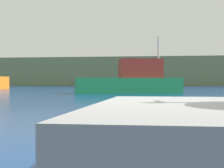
# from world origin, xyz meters

# --- Properties ---
(hillside_backdrop) EXTENTS (140.00, 15.48, 5.50)m
(hillside_backdrop) POSITION_xyz_m (0.00, 69.73, 2.75)
(hillside_backdrop) COLOR #6B7A51
(hillside_backdrop) RESTS_ON ground
(fishing_boat_green) EXTENTS (7.88, 4.24, 4.15)m
(fishing_boat_green) POSITION_xyz_m (-1.86, 22.43, 0.91)
(fishing_boat_green) COLOR #1E8C4C
(fishing_boat_green) RESTS_ON ground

